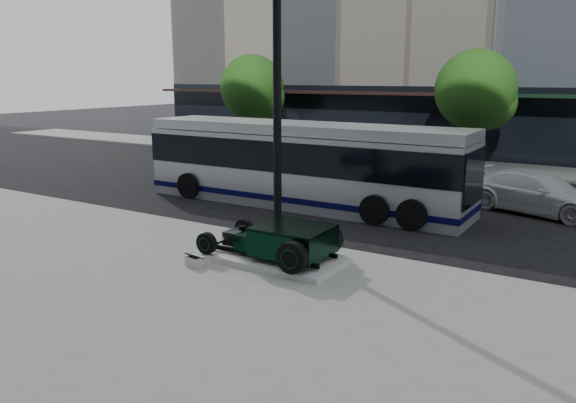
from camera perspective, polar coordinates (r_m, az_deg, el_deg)
The scene contains 10 objects.
ground at distance 17.27m, azimuth 4.09°, elevation -2.65°, with size 120.00×120.00×0.00m, color black.
sidewalk_near at distance 9.87m, azimuth -26.83°, elevation -15.78°, with size 70.00×17.00×0.12m, color gray.
sidewalk_far at distance 30.13m, azimuth 16.59°, elevation 3.53°, with size 70.00×4.00×0.12m, color gray.
street_trees at distance 28.63m, azimuth 18.80°, elevation 10.41°, with size 29.80×3.80×5.70m.
display_plinth at distance 13.77m, azimuth -1.46°, elevation -5.76°, with size 3.40×1.80×0.15m, color silver.
hot_rod at distance 13.45m, azimuth -0.28°, elevation -3.97°, with size 3.22×2.00×0.81m.
info_plaque at distance 13.61m, azimuth -9.45°, elevation -5.93°, with size 0.44×0.36×0.31m.
lamppost at distance 14.90m, azimuth -1.10°, elevation 8.51°, with size 0.40×0.40×7.25m.
transit_bus at distance 20.05m, azimuth 1.43°, elevation 3.86°, with size 12.12×2.88×2.92m.
white_sedan at distance 20.67m, azimuth 24.01°, elevation 0.81°, with size 1.96×4.82×1.40m, color silver.
Camera 1 is at (7.69, -14.79, 4.53)m, focal length 35.00 mm.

